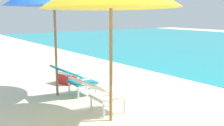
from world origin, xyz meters
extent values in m
plane|color=beige|center=(0.00, 4.00, 0.00)|extent=(40.00, 40.00, 0.00)
cube|color=teal|center=(-0.62, -0.03, 0.28)|extent=(0.54, 0.52, 0.04)
cube|color=teal|center=(-0.64, -0.40, 0.55)|extent=(0.54, 0.53, 0.27)
cylinder|color=silver|center=(-0.84, 0.18, 0.13)|extent=(0.04, 0.04, 0.26)
cylinder|color=silver|center=(-0.40, 0.17, 0.13)|extent=(0.04, 0.04, 0.26)
cylinder|color=silver|center=(-0.85, -0.24, 0.13)|extent=(0.04, 0.04, 0.26)
cylinder|color=silver|center=(-0.41, -0.25, 0.13)|extent=(0.04, 0.04, 0.26)
cube|color=silver|center=(-0.88, -0.03, 0.40)|extent=(0.05, 0.50, 0.03)
cube|color=silver|center=(-0.36, -0.04, 0.40)|extent=(0.05, 0.50, 0.03)
cube|color=silver|center=(0.56, -0.19, 0.28)|extent=(0.55, 0.53, 0.04)
cube|color=silver|center=(0.54, -0.56, 0.55)|extent=(0.55, 0.55, 0.27)
cylinder|color=silver|center=(0.36, 0.03, 0.13)|extent=(0.04, 0.04, 0.26)
cylinder|color=silver|center=(0.80, 0.00, 0.13)|extent=(0.04, 0.04, 0.26)
cylinder|color=silver|center=(0.33, -0.39, 0.13)|extent=(0.04, 0.04, 0.26)
cylinder|color=silver|center=(0.77, -0.42, 0.13)|extent=(0.04, 0.04, 0.26)
cube|color=silver|center=(0.30, -0.18, 0.40)|extent=(0.06, 0.50, 0.03)
cube|color=silver|center=(0.82, -0.21, 0.40)|extent=(0.06, 0.50, 0.03)
cylinder|color=olive|center=(-0.89, -0.50, 0.95)|extent=(0.05, 0.05, 1.91)
cylinder|color=olive|center=(0.91, -0.37, 0.92)|extent=(0.05, 0.05, 1.84)
cube|color=red|center=(-1.70, 0.12, 0.13)|extent=(0.51, 0.41, 0.26)
cube|color=white|center=(-1.70, 0.12, 0.29)|extent=(0.54, 0.43, 0.06)
camera|label=1|loc=(4.39, -2.82, 1.72)|focal=44.03mm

